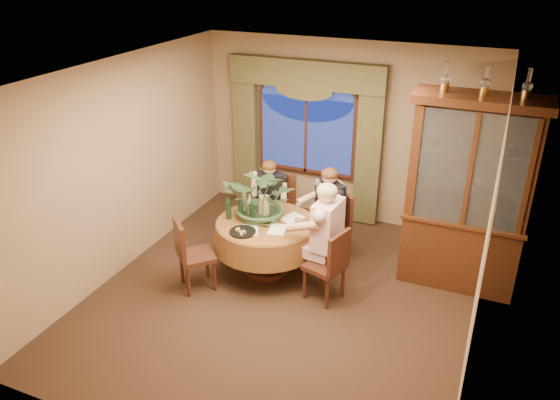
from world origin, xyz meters
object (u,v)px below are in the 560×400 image
at_px(china_cabinet, 467,196).
at_px(oil_lamp_right, 528,84).
at_px(wine_bottle_0, 250,206).
at_px(wine_bottle_2, 244,202).
at_px(wine_bottle_3, 250,200).
at_px(person_pink, 327,239).
at_px(olive_bowl, 267,224).
at_px(chair_back, 279,210).
at_px(wine_bottle_1, 241,208).
at_px(chair_right, 325,264).
at_px(oil_lamp_left, 446,77).
at_px(wine_bottle_5, 252,210).
at_px(centerpiece_plant, 263,172).
at_px(wine_bottle_4, 228,207).
at_px(stoneware_vase, 264,206).
at_px(chair_back_right, 331,227).
at_px(oil_lamp_center, 486,80).
at_px(person_back, 270,199).
at_px(chair_front_left, 197,254).
at_px(dining_table, 266,247).
at_px(person_scarf, 329,213).

xyz_separation_m(china_cabinet, oil_lamp_right, (0.43, 0.00, 1.41)).
height_order(oil_lamp_right, wine_bottle_0, oil_lamp_right).
bearing_deg(wine_bottle_2, wine_bottle_3, 54.63).
distance_m(person_pink, olive_bowl, 0.82).
bearing_deg(chair_back, wine_bottle_1, 69.72).
bearing_deg(chair_right, person_pink, 29.04).
bearing_deg(olive_bowl, oil_lamp_left, 23.19).
height_order(china_cabinet, wine_bottle_5, china_cabinet).
xyz_separation_m(centerpiece_plant, wine_bottle_5, (-0.08, -0.19, -0.46)).
xyz_separation_m(wine_bottle_3, wine_bottle_4, (-0.17, -0.30, 0.00)).
xyz_separation_m(oil_lamp_right, wine_bottle_3, (-3.13, -0.53, -1.74)).
bearing_deg(stoneware_vase, wine_bottle_2, -174.98).
bearing_deg(oil_lamp_right, wine_bottle_5, -165.35).
bearing_deg(chair_back_right, oil_lamp_center, -133.25).
relative_size(wine_bottle_0, wine_bottle_3, 1.00).
bearing_deg(person_back, chair_right, 115.90).
relative_size(chair_front_left, person_pink, 0.65).
bearing_deg(oil_lamp_left, dining_table, -159.51).
bearing_deg(wine_bottle_0, china_cabinet, 14.49).
bearing_deg(wine_bottle_3, dining_table, -31.84).
bearing_deg(chair_right, oil_lamp_right, -45.60).
distance_m(person_pink, wine_bottle_5, 1.05).
distance_m(dining_table, china_cabinet, 2.63).
bearing_deg(chair_back, person_scarf, 155.08).
xyz_separation_m(china_cabinet, chair_right, (-1.47, -1.00, -0.76)).
relative_size(chair_back_right, chair_back, 1.00).
bearing_deg(olive_bowl, chair_right, -12.32).
distance_m(dining_table, oil_lamp_center, 3.37).
bearing_deg(person_back, person_pink, 119.75).
relative_size(chair_back_right, wine_bottle_5, 2.91).
bearing_deg(olive_bowl, oil_lamp_center, 19.21).
bearing_deg(oil_lamp_right, oil_lamp_center, 180.00).
relative_size(dining_table, china_cabinet, 0.56).
distance_m(person_pink, person_scarf, 0.83).
xyz_separation_m(dining_table, wine_bottle_4, (-0.49, -0.10, 0.54)).
bearing_deg(oil_lamp_right, chair_front_left, -157.97).
height_order(person_pink, olive_bowl, person_pink).
bearing_deg(olive_bowl, wine_bottle_4, -178.09).
bearing_deg(chair_back, oil_lamp_right, 164.92).
distance_m(oil_lamp_left, wine_bottle_4, 3.10).
bearing_deg(wine_bottle_4, wine_bottle_3, 61.01).
distance_m(oil_lamp_left, olive_bowl, 2.79).
distance_m(wine_bottle_0, wine_bottle_3, 0.17).
bearing_deg(centerpiece_plant, person_back, 108.69).
height_order(dining_table, person_scarf, person_scarf).
relative_size(china_cabinet, wine_bottle_4, 7.53).
xyz_separation_m(oil_lamp_right, stoneware_vase, (-2.90, -0.58, -1.76)).
distance_m(dining_table, stoneware_vase, 0.55).
height_order(chair_front_left, stoneware_vase, stoneware_vase).
xyz_separation_m(oil_lamp_left, person_pink, (-1.07, -0.82, -1.92)).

